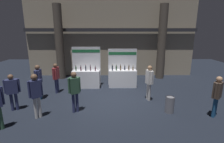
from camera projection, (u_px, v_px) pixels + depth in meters
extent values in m
plane|color=black|center=(111.00, 101.00, 7.98)|extent=(24.94, 24.94, 0.00)
cube|color=tan|center=(111.00, 34.00, 12.11)|extent=(12.47, 0.25, 6.25)
cube|color=#2D2D33|center=(111.00, 30.00, 11.73)|extent=(12.47, 0.20, 0.24)
cylinder|color=#51473D|center=(59.00, 43.00, 11.36)|extent=(0.58, 0.58, 5.13)
cylinder|color=#51473D|center=(162.00, 43.00, 11.41)|extent=(0.58, 0.58, 5.13)
cube|color=white|center=(86.00, 79.00, 9.88)|extent=(1.64, 0.60, 1.04)
cube|color=white|center=(87.00, 67.00, 10.04)|extent=(1.72, 0.04, 2.43)
cube|color=#1E6638|center=(86.00, 51.00, 9.79)|extent=(1.67, 0.01, 0.18)
cylinder|color=#19381E|center=(76.00, 69.00, 9.74)|extent=(0.07, 0.07, 0.24)
cylinder|color=#19381E|center=(76.00, 66.00, 9.70)|extent=(0.03, 0.03, 0.08)
cylinder|color=red|center=(76.00, 65.00, 9.69)|extent=(0.03, 0.03, 0.02)
cylinder|color=black|center=(81.00, 69.00, 9.71)|extent=(0.07, 0.07, 0.24)
cylinder|color=black|center=(81.00, 66.00, 9.68)|extent=(0.03, 0.03, 0.06)
cylinder|color=black|center=(81.00, 66.00, 9.67)|extent=(0.03, 0.03, 0.02)
cylinder|color=black|center=(86.00, 68.00, 9.70)|extent=(0.07, 0.07, 0.28)
cylinder|color=black|center=(86.00, 66.00, 9.66)|extent=(0.03, 0.03, 0.08)
cylinder|color=red|center=(86.00, 65.00, 9.65)|extent=(0.03, 0.03, 0.02)
cylinder|color=black|center=(90.00, 68.00, 9.73)|extent=(0.06, 0.06, 0.27)
cylinder|color=black|center=(90.00, 66.00, 9.68)|extent=(0.03, 0.03, 0.08)
cylinder|color=black|center=(90.00, 65.00, 9.67)|extent=(0.03, 0.03, 0.02)
cylinder|color=black|center=(95.00, 69.00, 9.70)|extent=(0.07, 0.07, 0.23)
cylinder|color=black|center=(95.00, 66.00, 9.66)|extent=(0.03, 0.03, 0.07)
cylinder|color=black|center=(95.00, 66.00, 9.65)|extent=(0.03, 0.03, 0.02)
cube|color=white|center=(122.00, 78.00, 10.00)|extent=(1.67, 0.60, 1.04)
cube|color=white|center=(122.00, 67.00, 10.18)|extent=(1.75, 0.04, 2.31)
cube|color=#1E6638|center=(123.00, 53.00, 9.95)|extent=(1.70, 0.01, 0.18)
cylinder|color=black|center=(112.00, 68.00, 9.77)|extent=(0.07, 0.07, 0.28)
cylinder|color=black|center=(112.00, 65.00, 9.72)|extent=(0.03, 0.03, 0.07)
cylinder|color=gold|center=(112.00, 65.00, 9.71)|extent=(0.03, 0.03, 0.02)
cylinder|color=#19381E|center=(116.00, 68.00, 9.79)|extent=(0.08, 0.08, 0.25)
cylinder|color=#19381E|center=(116.00, 66.00, 9.75)|extent=(0.03, 0.03, 0.08)
cylinder|color=gold|center=(116.00, 65.00, 9.74)|extent=(0.03, 0.03, 0.02)
cylinder|color=#472D14|center=(121.00, 68.00, 9.84)|extent=(0.07, 0.07, 0.27)
cylinder|color=#472D14|center=(121.00, 65.00, 9.80)|extent=(0.03, 0.03, 0.07)
cylinder|color=black|center=(121.00, 65.00, 9.79)|extent=(0.03, 0.03, 0.02)
cylinder|color=black|center=(125.00, 68.00, 9.88)|extent=(0.07, 0.07, 0.25)
cylinder|color=black|center=(125.00, 65.00, 9.85)|extent=(0.03, 0.03, 0.06)
cylinder|color=black|center=(125.00, 65.00, 9.84)|extent=(0.03, 0.03, 0.02)
cylinder|color=#472D14|center=(129.00, 68.00, 9.85)|extent=(0.07, 0.07, 0.27)
cylinder|color=#472D14|center=(129.00, 65.00, 9.81)|extent=(0.03, 0.03, 0.06)
cylinder|color=black|center=(129.00, 65.00, 9.80)|extent=(0.03, 0.03, 0.02)
cylinder|color=#472D14|center=(133.00, 68.00, 9.82)|extent=(0.06, 0.06, 0.22)
cylinder|color=#472D14|center=(133.00, 66.00, 9.78)|extent=(0.03, 0.03, 0.08)
cylinder|color=gold|center=(133.00, 65.00, 9.77)|extent=(0.03, 0.03, 0.02)
cylinder|color=slate|center=(170.00, 105.00, 6.81)|extent=(0.37, 0.37, 0.67)
torus|color=black|center=(170.00, 97.00, 6.73)|extent=(0.37, 0.37, 0.02)
cylinder|color=navy|center=(58.00, 85.00, 9.12)|extent=(0.12, 0.12, 0.80)
cylinder|color=navy|center=(56.00, 86.00, 8.94)|extent=(0.12, 0.12, 0.80)
cube|color=maroon|center=(56.00, 73.00, 8.86)|extent=(0.27, 0.43, 0.63)
sphere|color=brown|center=(55.00, 66.00, 8.76)|extent=(0.22, 0.22, 0.22)
cylinder|color=maroon|center=(58.00, 72.00, 9.09)|extent=(0.08, 0.08, 0.60)
cylinder|color=maroon|center=(54.00, 74.00, 8.62)|extent=(0.08, 0.08, 0.60)
cylinder|color=silver|center=(148.00, 91.00, 8.12)|extent=(0.12, 0.12, 0.84)
cylinder|color=silver|center=(149.00, 92.00, 7.97)|extent=(0.12, 0.12, 0.84)
cube|color=silver|center=(149.00, 77.00, 7.87)|extent=(0.33, 0.41, 0.67)
sphere|color=#8C6647|center=(150.00, 68.00, 7.76)|extent=(0.23, 0.23, 0.23)
cylinder|color=silver|center=(147.00, 76.00, 8.07)|extent=(0.08, 0.08, 0.64)
cylinder|color=silver|center=(152.00, 78.00, 7.65)|extent=(0.08, 0.08, 0.64)
cylinder|color=silver|center=(36.00, 108.00, 6.31)|extent=(0.12, 0.12, 0.86)
cylinder|color=silver|center=(40.00, 107.00, 6.40)|extent=(0.12, 0.12, 0.86)
cube|color=navy|center=(35.00, 89.00, 6.17)|extent=(0.42, 0.40, 0.68)
sphere|color=brown|center=(34.00, 77.00, 6.06)|extent=(0.24, 0.24, 0.24)
cylinder|color=navy|center=(29.00, 90.00, 6.03)|extent=(0.08, 0.08, 0.65)
cylinder|color=navy|center=(41.00, 87.00, 6.31)|extent=(0.08, 0.08, 0.65)
cylinder|color=navy|center=(77.00, 102.00, 6.87)|extent=(0.12, 0.12, 0.84)
cylinder|color=navy|center=(74.00, 103.00, 6.80)|extent=(0.12, 0.12, 0.84)
cube|color=#33563D|center=(74.00, 85.00, 6.65)|extent=(0.43, 0.39, 0.67)
sphere|color=brown|center=(74.00, 75.00, 6.54)|extent=(0.23, 0.23, 0.23)
cylinder|color=#33563D|center=(80.00, 84.00, 6.75)|extent=(0.08, 0.08, 0.64)
cylinder|color=#33563D|center=(69.00, 86.00, 6.54)|extent=(0.08, 0.08, 0.64)
cylinder|color=#33563D|center=(1.00, 118.00, 5.61)|extent=(0.12, 0.12, 0.86)
cylinder|color=navy|center=(3.00, 95.00, 5.52)|extent=(0.08, 0.08, 0.64)
cylinder|color=navy|center=(39.00, 91.00, 8.10)|extent=(0.12, 0.12, 0.84)
cylinder|color=navy|center=(40.00, 90.00, 8.27)|extent=(0.12, 0.12, 0.84)
cube|color=navy|center=(38.00, 76.00, 8.01)|extent=(0.28, 0.44, 0.67)
sphere|color=brown|center=(37.00, 67.00, 7.90)|extent=(0.23, 0.23, 0.23)
cylinder|color=navy|center=(36.00, 77.00, 7.76)|extent=(0.08, 0.08, 0.63)
cylinder|color=navy|center=(40.00, 75.00, 8.25)|extent=(0.08, 0.08, 0.63)
cylinder|color=navy|center=(12.00, 102.00, 6.96)|extent=(0.12, 0.12, 0.77)
cylinder|color=navy|center=(17.00, 101.00, 7.03)|extent=(0.12, 0.12, 0.77)
cube|color=navy|center=(12.00, 86.00, 6.83)|extent=(0.51, 0.41, 0.61)
sphere|color=brown|center=(10.00, 77.00, 6.73)|extent=(0.21, 0.21, 0.21)
cylinder|color=navy|center=(4.00, 87.00, 6.73)|extent=(0.08, 0.08, 0.58)
cylinder|color=navy|center=(19.00, 85.00, 6.93)|extent=(0.08, 0.08, 0.58)
cylinder|color=navy|center=(214.00, 108.00, 6.40)|extent=(0.12, 0.12, 0.81)
cylinder|color=navy|center=(215.00, 107.00, 6.51)|extent=(0.12, 0.12, 0.81)
cube|color=#47382D|center=(218.00, 90.00, 6.28)|extent=(0.45, 0.44, 0.64)
sphere|color=tan|center=(219.00, 79.00, 6.18)|extent=(0.22, 0.22, 0.22)
cylinder|color=#47382D|center=(216.00, 91.00, 6.12)|extent=(0.08, 0.08, 0.61)
cylinder|color=#47382D|center=(220.00, 88.00, 6.44)|extent=(0.08, 0.08, 0.61)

